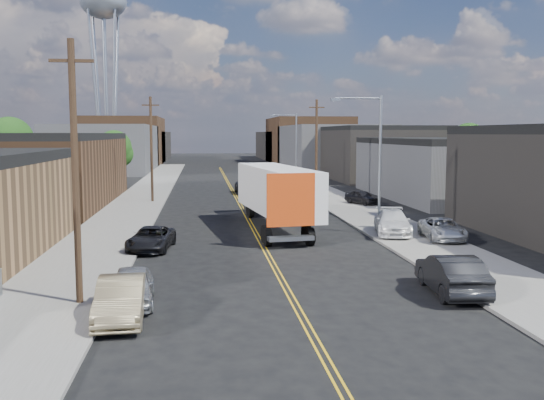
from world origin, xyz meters
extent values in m
plane|color=black|center=(0.00, 60.00, 0.00)|extent=(260.00, 260.00, 0.00)
cube|color=gold|center=(0.00, 45.00, 0.01)|extent=(0.32, 120.00, 0.01)
cube|color=slate|center=(-9.50, 45.00, 0.07)|extent=(5.00, 140.00, 0.15)
cube|color=slate|center=(9.50, 45.00, 0.07)|extent=(5.00, 140.00, 0.15)
cube|color=#4A301D|center=(-18.00, 44.00, 3.00)|extent=(12.00, 26.00, 6.00)
cube|color=black|center=(-18.00, 44.00, 6.30)|extent=(12.00, 26.00, 0.60)
cube|color=navy|center=(15.20, 20.00, 3.60)|extent=(0.30, 20.00, 0.80)
cube|color=#333436|center=(22.00, 46.00, 2.75)|extent=(14.00, 24.00, 5.50)
cube|color=black|center=(22.00, 46.00, 5.80)|extent=(14.00, 24.00, 0.60)
cube|color=black|center=(22.00, 72.00, 3.50)|extent=(14.00, 22.00, 7.00)
cube|color=black|center=(22.00, 72.00, 7.30)|extent=(14.00, 22.00, 0.60)
cube|color=#333436|center=(-20.00, 95.00, 4.00)|extent=(16.00, 30.00, 8.00)
cube|color=#333436|center=(20.00, 95.00, 4.00)|extent=(16.00, 30.00, 8.00)
cube|color=#4A301D|center=(-20.00, 120.00, 5.00)|extent=(16.00, 26.00, 10.00)
cube|color=#4A301D|center=(20.00, 120.00, 5.00)|extent=(16.00, 26.00, 10.00)
cube|color=black|center=(-20.00, 140.00, 3.50)|extent=(16.00, 40.00, 7.00)
cube|color=black|center=(20.00, 140.00, 3.50)|extent=(16.00, 40.00, 7.00)
cylinder|color=gray|center=(-22.00, 110.00, 15.00)|extent=(0.80, 0.80, 30.00)
cylinder|color=gray|center=(-23.76, 108.24, 15.00)|extent=(1.94, 1.94, 29.98)
cylinder|color=gray|center=(-20.24, 108.24, 15.00)|extent=(1.94, 1.94, 29.98)
cylinder|color=gray|center=(-23.76, 111.76, 15.00)|extent=(1.94, 1.94, 29.98)
cylinder|color=gray|center=(-20.24, 111.76, 15.00)|extent=(1.94, 1.94, 29.98)
ellipsoid|color=#9EA8B2|center=(-22.00, 110.00, 32.00)|extent=(9.00, 9.00, 6.75)
cylinder|color=gray|center=(8.00, 25.00, 4.50)|extent=(0.18, 0.18, 9.00)
cylinder|color=gray|center=(6.50, 25.00, 8.80)|extent=(3.00, 0.12, 0.12)
cube|color=gray|center=(5.00, 25.00, 8.70)|extent=(0.60, 0.25, 0.18)
cylinder|color=gray|center=(8.00, 60.00, 4.50)|extent=(0.18, 0.18, 9.00)
cylinder|color=gray|center=(6.50, 60.00, 8.80)|extent=(3.00, 0.12, 0.12)
cube|color=gray|center=(5.00, 60.00, 8.70)|extent=(0.60, 0.25, 0.18)
cylinder|color=black|center=(-8.20, 10.00, 5.00)|extent=(0.26, 0.26, 10.00)
cube|color=black|center=(-8.20, 10.00, 9.20)|extent=(1.60, 0.12, 0.12)
cylinder|color=black|center=(-8.20, 45.00, 5.00)|extent=(0.26, 0.26, 10.00)
cube|color=black|center=(-8.20, 45.00, 9.20)|extent=(1.60, 0.12, 0.12)
cylinder|color=black|center=(8.20, 48.00, 5.00)|extent=(0.26, 0.26, 10.00)
cube|color=black|center=(8.20, 48.00, 9.20)|extent=(1.60, 0.12, 0.12)
cylinder|color=black|center=(-24.00, 55.00, 2.25)|extent=(0.36, 0.36, 4.50)
sphere|color=#15340E|center=(-24.00, 55.00, 5.85)|extent=(5.04, 5.04, 5.04)
sphere|color=#15340E|center=(-23.40, 55.30, 4.95)|extent=(3.96, 3.96, 3.96)
sphere|color=#15340E|center=(-24.50, 54.60, 5.22)|extent=(3.60, 3.60, 3.60)
cylinder|color=black|center=(-14.00, 62.00, 1.88)|extent=(0.36, 0.36, 3.75)
sphere|color=#15340E|center=(-14.00, 62.00, 4.88)|extent=(4.20, 4.20, 4.20)
sphere|color=#15340E|center=(-13.40, 62.30, 4.12)|extent=(3.30, 3.30, 3.30)
sphere|color=#15340E|center=(-14.50, 61.60, 4.35)|extent=(3.00, 3.00, 3.00)
cylinder|color=black|center=(30.00, 60.00, 2.12)|extent=(0.36, 0.36, 4.25)
sphere|color=#15340E|center=(30.00, 60.00, 5.53)|extent=(4.76, 4.76, 4.76)
sphere|color=#15340E|center=(30.60, 60.30, 4.68)|extent=(3.74, 3.74, 3.74)
sphere|color=#15340E|center=(29.50, 59.60, 4.93)|extent=(3.40, 3.40, 3.40)
cube|color=silver|center=(1.50, 27.01, 2.80)|extent=(4.44, 13.20, 3.02)
cube|color=#B8380E|center=(1.50, 20.54, 2.80)|extent=(2.82, 0.48, 3.04)
cube|color=gray|center=(1.50, 20.54, 0.59)|extent=(2.72, 0.94, 0.25)
cube|color=black|center=(1.50, 34.99, 1.67)|extent=(3.12, 3.77, 3.34)
cylinder|color=black|center=(1.50, 21.94, 0.54)|extent=(2.92, 1.43, 1.08)
cylinder|color=black|center=(1.50, 34.99, 0.54)|extent=(2.81, 1.41, 1.08)
imported|color=#A7AAAC|center=(-6.24, 10.00, 0.70)|extent=(1.91, 4.22, 1.41)
imported|color=#817355|center=(-6.40, 8.00, 0.75)|extent=(1.80, 4.64, 1.50)
imported|color=black|center=(-6.40, 20.99, 0.66)|extent=(2.74, 4.96, 1.31)
imported|color=black|center=(6.60, 10.05, 0.82)|extent=(2.17, 5.14, 1.65)
imported|color=silver|center=(11.00, 21.69, 0.79)|extent=(2.65, 4.84, 1.28)
imported|color=silver|center=(8.60, 24.00, 0.90)|extent=(3.16, 5.51, 1.50)
imported|color=black|center=(11.00, 40.37, 0.79)|extent=(2.87, 4.03, 1.28)
imported|color=black|center=(1.50, 53.01, 0.75)|extent=(2.62, 5.45, 1.50)
camera|label=1|loc=(-3.52, -13.23, 6.55)|focal=40.00mm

